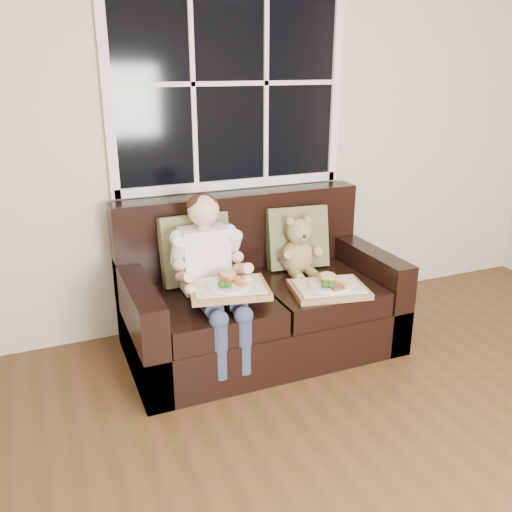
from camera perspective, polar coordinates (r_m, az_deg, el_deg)
name	(u,v)px	position (r m, az deg, el deg)	size (l,w,h in m)	color
window_back	(230,83)	(3.66, -2.78, 17.69)	(1.62, 0.04, 1.37)	black
loveseat	(257,301)	(3.54, 0.16, -4.78)	(1.70, 0.92, 0.96)	black
pillow_left	(195,249)	(3.43, -6.41, 0.73)	(0.44, 0.20, 0.45)	olive
pillow_right	(297,237)	(3.69, 4.34, 1.97)	(0.44, 0.24, 0.43)	olive
child	(210,264)	(3.19, -4.86, -0.88)	(0.41, 0.61, 0.93)	white
teddy_bear	(298,250)	(3.58, 4.50, 0.66)	(0.25, 0.31, 0.41)	tan
tray_left	(229,287)	(3.07, -2.90, -3.29)	(0.50, 0.42, 0.10)	#9E6847
tray_right	(329,288)	(3.34, 7.67, -3.32)	(0.50, 0.42, 0.10)	#9E6847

